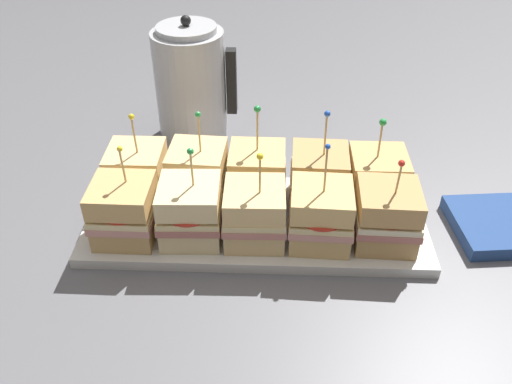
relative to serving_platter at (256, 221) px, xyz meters
The scene contains 14 objects.
ground_plane 0.01m from the serving_platter, ahead, with size 6.00×6.00×0.00m, color slate.
serving_platter is the anchor object (origin of this frame).
sandwich_front_far_left 0.22m from the serving_platter, 165.19° to the right, with size 0.10×0.10×0.16m.
sandwich_front_left 0.13m from the serving_platter, 152.84° to the right, with size 0.10×0.10×0.16m.
sandwich_front_center 0.08m from the serving_platter, 90.03° to the right, with size 0.10×0.10×0.16m.
sandwich_front_right 0.13m from the serving_platter, 27.44° to the right, with size 0.10×0.10×0.18m.
sandwich_front_far_right 0.22m from the serving_platter, 13.98° to the right, with size 0.10×0.10×0.16m.
sandwich_back_far_left 0.22m from the serving_platter, 165.48° to the left, with size 0.10×0.10×0.17m.
sandwich_back_left 0.13m from the serving_platter, 152.49° to the left, with size 0.10×0.10×0.17m.
sandwich_back_center 0.08m from the serving_platter, 87.80° to the left, with size 0.10×0.10×0.18m.
sandwich_back_right 0.13m from the serving_platter, 25.22° to the left, with size 0.10×0.10×0.18m.
sandwich_back_far_right 0.22m from the serving_platter, 14.22° to the left, with size 0.10×0.10×0.16m.
kettle_steel 0.35m from the serving_platter, 115.53° to the left, with size 0.16×0.14×0.26m.
napkin_stack 0.40m from the serving_platter, ahead, with size 0.16×0.16×0.02m.
Camera 1 is at (0.03, -0.71, 0.59)m, focal length 38.00 mm.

